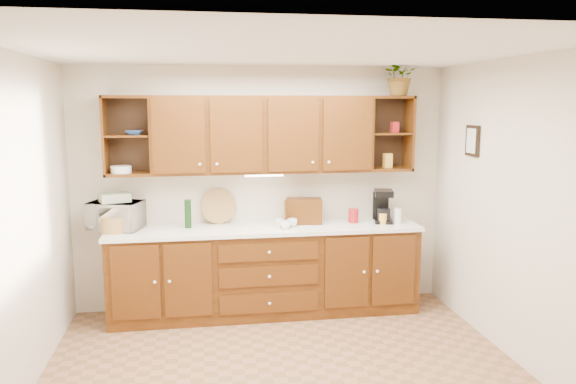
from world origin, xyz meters
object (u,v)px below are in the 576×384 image
object	(u,v)px
potted_plant	(400,75)
coffee_maker	(383,207)
microwave	(116,216)
bread_box	(304,211)

from	to	relation	value
potted_plant	coffee_maker	bearing A→B (deg)	-164.73
microwave	potted_plant	bearing A→B (deg)	16.22
microwave	potted_plant	distance (m)	3.29
coffee_maker	bread_box	bearing A→B (deg)	-172.49
bread_box	potted_plant	bearing A→B (deg)	6.22
bread_box	coffee_maker	distance (m)	0.85
coffee_maker	potted_plant	size ratio (longest dim) A/B	0.83
potted_plant	microwave	bearing A→B (deg)	179.23
microwave	bread_box	size ratio (longest dim) A/B	1.37
coffee_maker	potted_plant	bearing A→B (deg)	28.22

